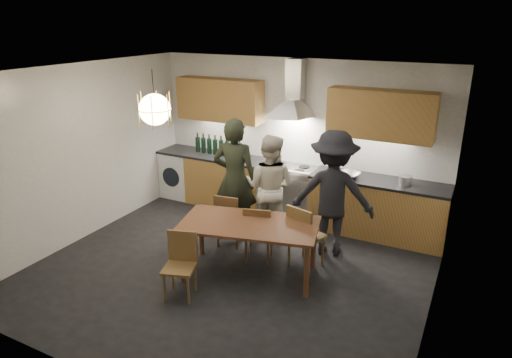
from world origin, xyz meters
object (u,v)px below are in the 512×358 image
at_px(chair_back_left, 229,217).
at_px(stock_pot, 405,181).
at_px(dining_table, 249,229).
at_px(person_right, 333,194).
at_px(person_mid, 270,187).
at_px(mixing_bowl, 349,175).
at_px(person_left, 235,179).
at_px(chair_front, 181,260).
at_px(wine_bottles, 218,145).

relative_size(chair_back_left, stock_pot, 4.44).
distance_m(dining_table, person_right, 1.32).
height_order(dining_table, person_mid, person_mid).
bearing_deg(stock_pot, mixing_bowl, -175.49).
relative_size(dining_table, person_left, 1.02).
relative_size(dining_table, chair_front, 2.37).
distance_m(chair_back_left, person_left, 0.57).
height_order(stock_pot, wine_bottles, wine_bottles).
distance_m(chair_back_left, mixing_bowl, 1.93).
distance_m(chair_front, wine_bottles, 3.01).
xyz_separation_m(chair_front, wine_bottles, (-1.12, 2.72, 0.62)).
bearing_deg(wine_bottles, dining_table, -49.76).
height_order(chair_back_left, stock_pot, stock_pot).
bearing_deg(chair_front, person_right, 37.46).
bearing_deg(chair_front, mixing_bowl, 45.84).
bearing_deg(person_left, stock_pot, -166.05).
bearing_deg(dining_table, stock_pot, 36.38).
bearing_deg(chair_back_left, person_left, -86.33).
relative_size(person_right, mixing_bowl, 5.42).
relative_size(chair_front, person_left, 0.43).
distance_m(chair_back_left, wine_bottles, 1.83).
bearing_deg(person_left, person_right, 177.48).
bearing_deg(person_mid, dining_table, 96.71).
height_order(chair_front, stock_pot, stock_pot).
xyz_separation_m(dining_table, wine_bottles, (-1.65, 1.95, 0.42)).
height_order(mixing_bowl, wine_bottles, wine_bottles).
distance_m(person_left, person_mid, 0.53).
distance_m(person_left, mixing_bowl, 1.73).
distance_m(chair_front, mixing_bowl, 2.92).
bearing_deg(person_right, person_mid, -16.39).
bearing_deg(mixing_bowl, stock_pot, 4.51).
xyz_separation_m(dining_table, person_right, (0.75, 1.06, 0.25)).
height_order(chair_front, person_mid, person_mid).
distance_m(chair_back_left, person_mid, 0.76).
xyz_separation_m(person_left, wine_bottles, (-0.95, 1.07, 0.15)).
relative_size(person_mid, mixing_bowl, 4.88).
bearing_deg(person_right, dining_table, 41.43).
relative_size(chair_back_left, mixing_bowl, 2.46).
relative_size(mixing_bowl, stock_pot, 1.81).
xyz_separation_m(person_mid, mixing_bowl, (1.00, 0.70, 0.13)).
xyz_separation_m(mixing_bowl, stock_pot, (0.82, 0.06, 0.02)).
bearing_deg(mixing_bowl, wine_bottles, 176.68).
distance_m(person_left, wine_bottles, 1.44).
relative_size(person_left, stock_pot, 10.15).
distance_m(dining_table, mixing_bowl, 1.98).
relative_size(chair_back_left, chair_front, 1.02).
distance_m(chair_back_left, person_right, 1.53).
distance_m(dining_table, wine_bottles, 2.59).
xyz_separation_m(stock_pot, wine_bottles, (-3.22, 0.08, 0.11)).
xyz_separation_m(mixing_bowl, wine_bottles, (-2.40, 0.14, 0.13)).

